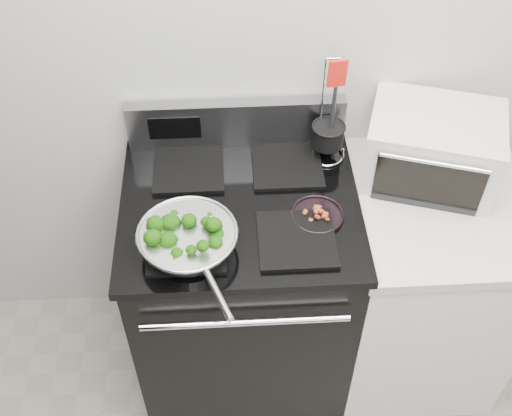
{
  "coord_description": "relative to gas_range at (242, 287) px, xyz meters",
  "views": [
    {
      "loc": [
        -0.33,
        -0.04,
        2.47
      ],
      "look_at": [
        -0.25,
        1.36,
        0.98
      ],
      "focal_mm": 45.0,
      "sensor_mm": 36.0,
      "label": 1
    }
  ],
  "objects": [
    {
      "name": "utensil_holder",
      "position": [
        0.31,
        0.21,
        0.53
      ],
      "size": [
        0.13,
        0.13,
        0.4
      ],
      "rotation": [
        0.0,
        0.0,
        0.12
      ],
      "color": "silver",
      "rests_on": "gas_range"
    },
    {
      "name": "counter",
      "position": [
        0.68,
        -0.0,
        -0.03
      ],
      "size": [
        0.62,
        0.68,
        0.92
      ],
      "color": "white",
      "rests_on": "floor"
    },
    {
      "name": "broccoli_pile",
      "position": [
        -0.16,
        -0.19,
        0.53
      ],
      "size": [
        0.24,
        0.24,
        0.08
      ],
      "primitive_type": null,
      "color": "black",
      "rests_on": "skillet"
    },
    {
      "name": "toaster_oven",
      "position": [
        0.66,
        0.13,
        0.56
      ],
      "size": [
        0.51,
        0.44,
        0.25
      ],
      "rotation": [
        0.0,
        0.0,
        -0.3
      ],
      "color": "beige",
      "rests_on": "counter"
    },
    {
      "name": "back_wall",
      "position": [
        0.3,
        0.34,
        0.86
      ],
      "size": [
        4.0,
        0.02,
        2.7
      ],
      "primitive_type": "cube",
      "color": "beige",
      "rests_on": "ground"
    },
    {
      "name": "bacon_plate",
      "position": [
        0.25,
        -0.07,
        0.48
      ],
      "size": [
        0.17,
        0.17,
        0.04
      ],
      "rotation": [
        0.0,
        0.0,
        0.02
      ],
      "color": "black",
      "rests_on": "gas_range"
    },
    {
      "name": "gas_range",
      "position": [
        0.0,
        0.0,
        0.0
      ],
      "size": [
        0.79,
        0.69,
        1.13
      ],
      "color": "black",
      "rests_on": "floor"
    },
    {
      "name": "skillet",
      "position": [
        -0.16,
        -0.19,
        0.51
      ],
      "size": [
        0.31,
        0.47,
        0.07
      ],
      "rotation": [
        0.0,
        0.0,
        0.37
      ],
      "color": "silver",
      "rests_on": "gas_range"
    }
  ]
}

